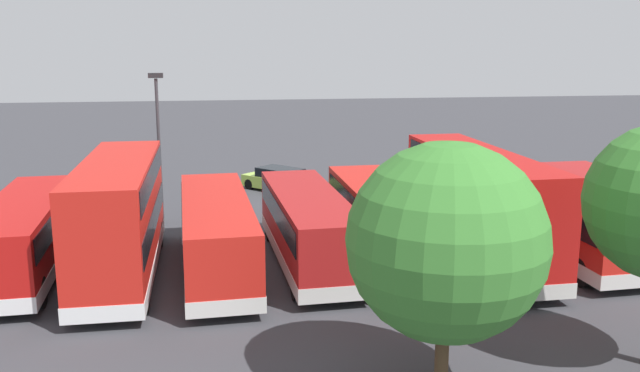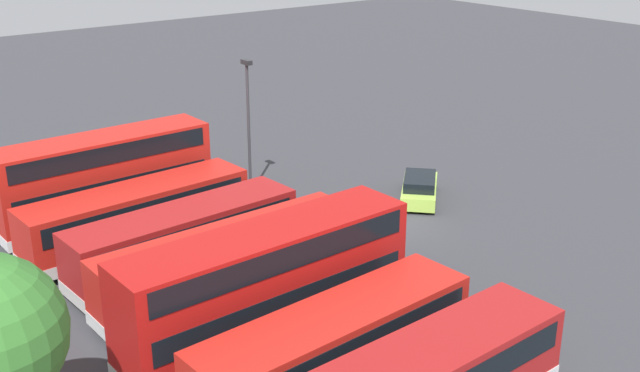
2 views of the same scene
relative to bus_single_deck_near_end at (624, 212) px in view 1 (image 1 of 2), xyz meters
The scene contains 12 objects.
ground_plane 16.21m from the bus_single_deck_near_end, 40.03° to the right, with size 140.00×140.00×0.00m, color #38383D.
bus_single_deck_near_end is the anchor object (origin of this frame).
bus_single_deck_second 3.37m from the bus_single_deck_near_end, ahead, with size 3.15×10.55×2.95m.
bus_double_decker_third 7.07m from the bus_single_deck_near_end, ahead, with size 2.90×11.42×4.55m.
bus_single_deck_fourth 10.79m from the bus_single_deck_near_end, ahead, with size 2.86×11.46×2.95m.
bus_single_deck_fifth 14.01m from the bus_single_deck_near_end, ahead, with size 3.14×10.53×2.95m.
bus_single_deck_sixth 17.70m from the bus_single_deck_near_end, ahead, with size 3.17×10.94×2.95m.
bus_double_decker_seventh 21.36m from the bus_single_deck_near_end, ahead, with size 2.79×10.79×4.55m.
bus_single_deck_far_end 25.02m from the bus_single_deck_near_end, ahead, with size 3.15×10.46×2.95m.
car_hatchback_silver 19.74m from the bus_single_deck_near_end, 44.79° to the right, with size 4.38×4.51×1.43m.
lamp_post_tall 21.84m from the bus_single_deck_near_end, 19.46° to the right, with size 0.70×0.30×7.47m.
tree_leftmost 16.43m from the bus_single_deck_near_end, 42.82° to the left, with size 5.08×5.08×6.60m.
Camera 1 is at (5.06, 37.11, 8.96)m, focal length 38.27 mm.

